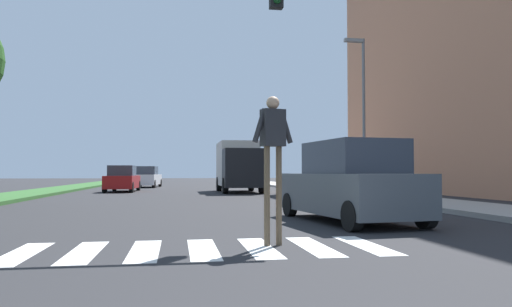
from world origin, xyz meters
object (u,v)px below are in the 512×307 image
(street_lamp_right, at_px, (362,102))
(sedan_midblock, at_px, (122,179))
(truck_box_delivery, at_px, (239,165))
(suv_crossing, at_px, (350,184))
(sedan_distant, at_px, (147,178))
(pedestrian_performer, at_px, (273,146))

(street_lamp_right, distance_m, sedan_midblock, 15.75)
(sedan_midblock, height_order, truck_box_delivery, truck_box_delivery)
(sedan_midblock, bearing_deg, truck_box_delivery, -13.79)
(street_lamp_right, height_order, suv_crossing, street_lamp_right)
(sedan_distant, bearing_deg, street_lamp_right, -58.46)
(street_lamp_right, distance_m, pedestrian_performer, 16.22)
(street_lamp_right, xyz_separation_m, truck_box_delivery, (-4.99, 7.58, -2.96))
(sedan_distant, xyz_separation_m, truck_box_delivery, (6.16, -10.58, 0.85))
(street_lamp_right, distance_m, truck_box_delivery, 9.55)
(sedan_distant, bearing_deg, pedestrian_performer, -83.00)
(street_lamp_right, height_order, pedestrian_performer, street_lamp_right)
(suv_crossing, xyz_separation_m, sedan_midblock, (-7.54, 20.11, -0.17))
(suv_crossing, relative_size, sedan_distant, 1.02)
(pedestrian_performer, height_order, sedan_midblock, pedestrian_performer)
(street_lamp_right, relative_size, pedestrian_performer, 3.01)
(sedan_distant, bearing_deg, sedan_midblock, -96.15)
(pedestrian_performer, xyz_separation_m, truck_box_delivery, (2.18, 21.83, -0.03))
(truck_box_delivery, bearing_deg, suv_crossing, -88.65)
(truck_box_delivery, bearing_deg, sedan_distant, 120.18)
(pedestrian_performer, xyz_separation_m, sedan_midblock, (-4.93, 23.57, -0.90))
(street_lamp_right, bearing_deg, suv_crossing, -112.92)
(pedestrian_performer, relative_size, sedan_distant, 0.53)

